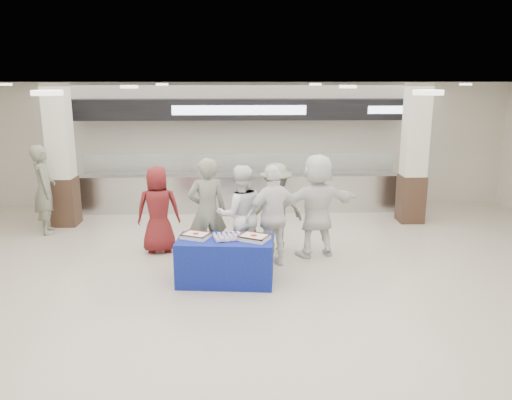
{
  "coord_description": "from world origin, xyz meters",
  "views": [
    {
      "loc": [
        -0.01,
        -7.01,
        3.28
      ],
      "look_at": [
        0.28,
        1.6,
        1.18
      ],
      "focal_mm": 35.0,
      "sensor_mm": 36.0,
      "label": 1
    }
  ],
  "objects_px": {
    "civilian_white": "(317,205)",
    "sheet_cake_right": "(254,237)",
    "sheet_cake_left": "(196,235)",
    "soldier_a": "(207,211)",
    "chef_short": "(274,216)",
    "chef_tall": "(240,215)",
    "cupcake_tray": "(228,237)",
    "display_table": "(225,261)",
    "civilian_maroon": "(158,210)",
    "soldier_bg": "(44,190)",
    "soldier_b": "(276,208)"
  },
  "relations": [
    {
      "from": "civilian_white",
      "to": "sheet_cake_right",
      "type": "bearing_deg",
      "value": 31.18
    },
    {
      "from": "soldier_bg",
      "to": "cupcake_tray",
      "type": "bearing_deg",
      "value": -147.43
    },
    {
      "from": "sheet_cake_left",
      "to": "chef_short",
      "type": "bearing_deg",
      "value": 27.17
    },
    {
      "from": "civilian_maroon",
      "to": "chef_short",
      "type": "distance_m",
      "value": 2.3
    },
    {
      "from": "sheet_cake_left",
      "to": "civilian_white",
      "type": "distance_m",
      "value": 2.46
    },
    {
      "from": "cupcake_tray",
      "to": "chef_tall",
      "type": "bearing_deg",
      "value": 77.58
    },
    {
      "from": "sheet_cake_left",
      "to": "civilian_white",
      "type": "height_order",
      "value": "civilian_white"
    },
    {
      "from": "cupcake_tray",
      "to": "civilian_white",
      "type": "xyz_separation_m",
      "value": [
        1.63,
        1.25,
        0.19
      ]
    },
    {
      "from": "soldier_b",
      "to": "chef_short",
      "type": "bearing_deg",
      "value": 67.48
    },
    {
      "from": "sheet_cake_left",
      "to": "sheet_cake_right",
      "type": "relative_size",
      "value": 0.93
    },
    {
      "from": "chef_short",
      "to": "civilian_maroon",
      "type": "bearing_deg",
      "value": -42.05
    },
    {
      "from": "display_table",
      "to": "civilian_maroon",
      "type": "xyz_separation_m",
      "value": [
        -1.32,
        1.56,
        0.47
      ]
    },
    {
      "from": "display_table",
      "to": "civilian_white",
      "type": "relative_size",
      "value": 0.79
    },
    {
      "from": "cupcake_tray",
      "to": "chef_short",
      "type": "relative_size",
      "value": 0.25
    },
    {
      "from": "sheet_cake_right",
      "to": "civilian_white",
      "type": "xyz_separation_m",
      "value": [
        1.21,
        1.32,
        0.18
      ]
    },
    {
      "from": "sheet_cake_left",
      "to": "sheet_cake_right",
      "type": "height_order",
      "value": "sheet_cake_right"
    },
    {
      "from": "civilian_maroon",
      "to": "soldier_a",
      "type": "bearing_deg",
      "value": 142.31
    },
    {
      "from": "civilian_white",
      "to": "sheet_cake_left",
      "type": "bearing_deg",
      "value": 12.44
    },
    {
      "from": "soldier_bg",
      "to": "sheet_cake_right",
      "type": "bearing_deg",
      "value": -145.4
    },
    {
      "from": "cupcake_tray",
      "to": "soldier_a",
      "type": "bearing_deg",
      "value": 111.98
    },
    {
      "from": "soldier_b",
      "to": "display_table",
      "type": "bearing_deg",
      "value": 42.98
    },
    {
      "from": "civilian_white",
      "to": "soldier_bg",
      "type": "relative_size",
      "value": 1.01
    },
    {
      "from": "cupcake_tray",
      "to": "display_table",
      "type": "bearing_deg",
      "value": -175.57
    },
    {
      "from": "chef_tall",
      "to": "civilian_white",
      "type": "height_order",
      "value": "civilian_white"
    },
    {
      "from": "cupcake_tray",
      "to": "chef_tall",
      "type": "relative_size",
      "value": 0.25
    },
    {
      "from": "chef_tall",
      "to": "chef_short",
      "type": "relative_size",
      "value": 0.99
    },
    {
      "from": "civilian_maroon",
      "to": "soldier_bg",
      "type": "xyz_separation_m",
      "value": [
        -2.63,
        1.31,
        0.12
      ]
    },
    {
      "from": "chef_short",
      "to": "soldier_b",
      "type": "distance_m",
      "value": 0.8
    },
    {
      "from": "sheet_cake_left",
      "to": "civilian_maroon",
      "type": "height_order",
      "value": "civilian_maroon"
    },
    {
      "from": "civilian_maroon",
      "to": "soldier_bg",
      "type": "distance_m",
      "value": 2.94
    },
    {
      "from": "sheet_cake_right",
      "to": "soldier_bg",
      "type": "relative_size",
      "value": 0.29
    },
    {
      "from": "soldier_a",
      "to": "chef_tall",
      "type": "distance_m",
      "value": 0.6
    },
    {
      "from": "cupcake_tray",
      "to": "soldier_bg",
      "type": "relative_size",
      "value": 0.24
    },
    {
      "from": "display_table",
      "to": "sheet_cake_left",
      "type": "xyz_separation_m",
      "value": [
        -0.48,
        0.08,
        0.42
      ]
    },
    {
      "from": "soldier_b",
      "to": "civilian_white",
      "type": "bearing_deg",
      "value": 142.7
    },
    {
      "from": "soldier_a",
      "to": "civilian_white",
      "type": "relative_size",
      "value": 0.99
    },
    {
      "from": "display_table",
      "to": "civilian_maroon",
      "type": "distance_m",
      "value": 2.09
    },
    {
      "from": "display_table",
      "to": "soldier_a",
      "type": "relative_size",
      "value": 0.8
    },
    {
      "from": "display_table",
      "to": "chef_short",
      "type": "bearing_deg",
      "value": 47.03
    },
    {
      "from": "chef_short",
      "to": "sheet_cake_left",
      "type": "bearing_deg",
      "value": 5.64
    },
    {
      "from": "chef_tall",
      "to": "soldier_bg",
      "type": "distance_m",
      "value": 4.63
    },
    {
      "from": "sheet_cake_left",
      "to": "soldier_a",
      "type": "xyz_separation_m",
      "value": [
        0.13,
        0.89,
        0.17
      ]
    },
    {
      "from": "chef_short",
      "to": "soldier_b",
      "type": "relative_size",
      "value": 1.06
    },
    {
      "from": "chef_short",
      "to": "civilian_white",
      "type": "height_order",
      "value": "civilian_white"
    },
    {
      "from": "soldier_a",
      "to": "civilian_maroon",
      "type": "bearing_deg",
      "value": -44.52
    },
    {
      "from": "sheet_cake_left",
      "to": "civilian_maroon",
      "type": "xyz_separation_m",
      "value": [
        -0.84,
        1.48,
        0.05
      ]
    },
    {
      "from": "display_table",
      "to": "soldier_b",
      "type": "relative_size",
      "value": 0.9
    },
    {
      "from": "sheet_cake_right",
      "to": "civilian_maroon",
      "type": "height_order",
      "value": "civilian_maroon"
    },
    {
      "from": "civilian_maroon",
      "to": "chef_tall",
      "type": "relative_size",
      "value": 0.94
    },
    {
      "from": "sheet_cake_right",
      "to": "soldier_bg",
      "type": "bearing_deg",
      "value": 146.37
    }
  ]
}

